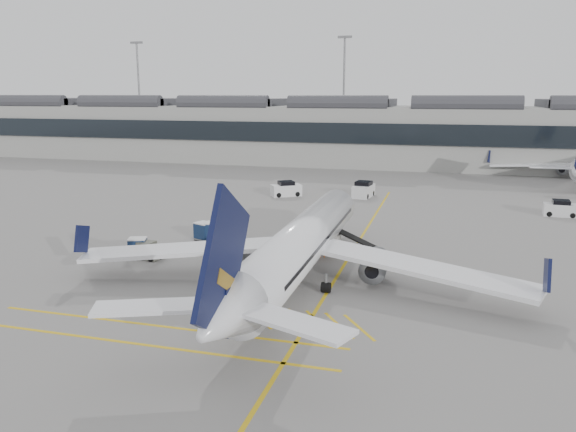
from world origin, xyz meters
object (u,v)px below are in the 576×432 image
(pushback_tug, at_px, (147,251))
(airliner_main, at_px, (300,245))
(ramp_agent_b, at_px, (279,245))
(baggage_cart_a, at_px, (291,245))
(belt_loader, at_px, (346,246))
(ramp_agent_a, at_px, (323,247))

(pushback_tug, bearing_deg, airliner_main, -1.61)
(airliner_main, bearing_deg, pushback_tug, 170.02)
(pushback_tug, bearing_deg, ramp_agent_b, 29.78)
(baggage_cart_a, bearing_deg, belt_loader, 38.95)
(airliner_main, height_order, baggage_cart_a, airliner_main)
(airliner_main, distance_m, ramp_agent_a, 6.89)
(belt_loader, distance_m, pushback_tug, 16.71)
(belt_loader, relative_size, ramp_agent_b, 2.77)
(belt_loader, distance_m, baggage_cart_a, 4.75)
(baggage_cart_a, relative_size, ramp_agent_a, 0.99)
(airliner_main, relative_size, ramp_agent_b, 20.58)
(baggage_cart_a, xyz_separation_m, ramp_agent_a, (2.69, 0.11, 0.04))
(ramp_agent_b, xyz_separation_m, pushback_tug, (-10.19, -4.06, -0.23))
(airliner_main, relative_size, belt_loader, 7.44)
(pushback_tug, bearing_deg, belt_loader, 29.98)
(belt_loader, bearing_deg, baggage_cart_a, -151.57)
(belt_loader, xyz_separation_m, ramp_agent_a, (-1.58, -1.94, 0.32))
(ramp_agent_a, distance_m, ramp_agent_b, 3.74)
(airliner_main, height_order, ramp_agent_a, airliner_main)
(ramp_agent_b, bearing_deg, ramp_agent_a, 159.83)
(ramp_agent_b, bearing_deg, baggage_cart_a, 162.59)
(airliner_main, relative_size, pushback_tug, 12.94)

